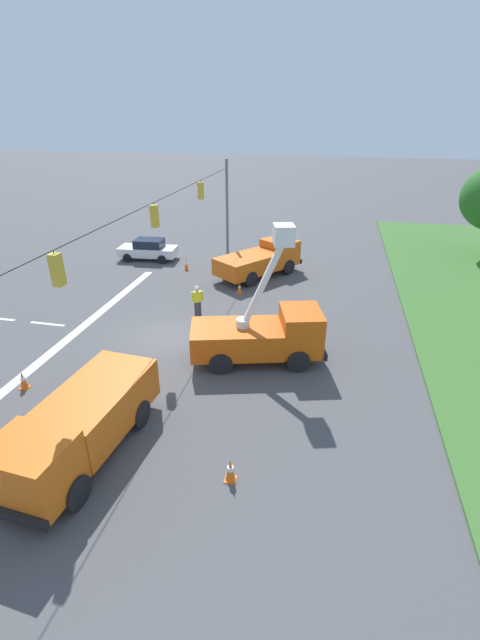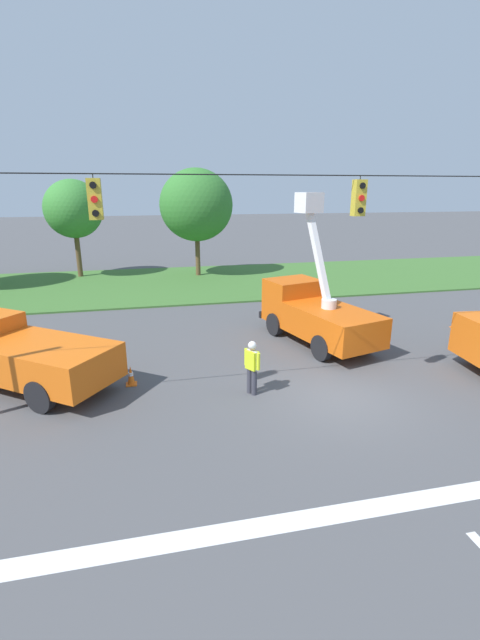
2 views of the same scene
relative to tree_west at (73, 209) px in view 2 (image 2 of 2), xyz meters
The scene contains 10 objects.
ground_plane 24.63m from the tree_west, 64.35° to the right, with size 200.00×200.00×0.00m, color #4C4C4F.
grass_verge 12.11m from the tree_west, 19.80° to the right, with size 56.00×12.00×0.10m, color #3D6B2D.
signal_gantry 24.17m from the tree_west, 64.22° to the right, with size 26.20×0.33×7.20m.
tree_west is the anchor object (origin of this frame).
tree_centre 8.65m from the tree_west, ahead, with size 5.21×4.78×7.70m.
utility_truck_bucket_lift 20.61m from the tree_west, 55.27° to the right, with size 3.75×6.24×6.13m.
utility_truck_support_near 19.06m from the tree_west, 88.18° to the right, with size 6.42×5.60×2.14m.
road_worker 22.64m from the tree_west, 69.56° to the right, with size 0.41×0.57×1.77m.
traffic_cone_foreground_right 25.35m from the tree_west, 41.20° to the right, with size 0.36×0.36×0.80m.
traffic_cone_mid_left 20.33m from the tree_west, 78.29° to the right, with size 0.36×0.36×0.67m.
Camera 2 is at (-5.70, -11.13, 6.25)m, focal length 24.00 mm.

